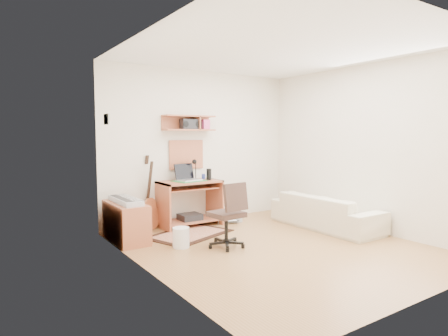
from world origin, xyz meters
TOP-DOWN VIEW (x-y plane):
  - floor at (0.00, 0.00)m, footprint 3.60×4.00m
  - ceiling at (0.00, 0.00)m, footprint 3.60×4.00m
  - back_wall at (0.00, 2.00)m, footprint 3.60×0.01m
  - left_wall at (-1.80, 0.00)m, footprint 0.01×4.00m
  - right_wall at (1.80, 0.00)m, footprint 0.01×4.00m
  - wall_shelf at (-0.30, 1.88)m, footprint 0.90×0.25m
  - cork_board at (-0.30, 1.98)m, footprint 0.64×0.03m
  - wall_photo at (-1.79, 1.50)m, footprint 0.02×0.20m
  - desk at (-0.38, 1.73)m, footprint 1.00×0.55m
  - laptop at (-0.40, 1.71)m, footprint 0.44×0.44m
  - speaker at (-0.04, 1.68)m, footprint 0.08×0.08m
  - desk_lamp at (-0.18, 1.87)m, footprint 0.11×0.11m
  - pencil_cup at (-0.05, 1.83)m, footprint 0.06×0.06m
  - boombox at (-0.28, 1.87)m, footprint 0.33×0.15m
  - rug at (-0.66, 1.23)m, footprint 1.42×1.17m
  - task_chair at (-0.56, 0.38)m, footprint 0.50×0.50m
  - cabinet at (-1.58, 1.41)m, footprint 0.40×0.90m
  - music_keyboard at (-1.58, 1.41)m, footprint 0.25×0.79m
  - guitar at (-1.01, 1.86)m, footprint 0.37×0.30m
  - waste_basket at (-1.07, 0.71)m, footprint 0.28×0.28m
  - printer at (0.34, 1.66)m, footprint 0.51×0.45m
  - sofa at (1.38, 0.38)m, footprint 0.54×1.85m

SIDE VIEW (x-z plane):
  - floor at x=0.00m, z-range -0.01..0.00m
  - rug at x=-0.66m, z-range 0.00..0.02m
  - printer at x=0.34m, z-range 0.00..0.17m
  - waste_basket at x=-1.07m, z-range 0.00..0.27m
  - cabinet at x=-1.58m, z-range 0.00..0.55m
  - sofa at x=1.38m, z-range 0.00..0.72m
  - desk at x=-0.38m, z-range 0.00..0.75m
  - task_chair at x=-0.56m, z-range 0.00..0.89m
  - music_keyboard at x=-1.58m, z-range 0.55..0.62m
  - guitar at x=-1.01m, z-range 0.00..1.19m
  - pencil_cup at x=-0.05m, z-range 0.75..0.84m
  - speaker at x=-0.04m, z-range 0.75..0.94m
  - laptop at x=-0.40m, z-range 0.75..1.04m
  - desk_lamp at x=-0.18m, z-range 0.75..1.09m
  - cork_board at x=-0.30m, z-range 0.92..1.42m
  - back_wall at x=0.00m, z-range 0.00..2.60m
  - left_wall at x=-1.80m, z-range 0.00..2.60m
  - right_wall at x=1.80m, z-range 0.00..2.60m
  - boombox at x=-0.28m, z-range 1.60..1.76m
  - wall_shelf at x=-0.30m, z-range 1.57..1.83m
  - wall_photo at x=-1.79m, z-range 1.65..1.79m
  - ceiling at x=0.00m, z-range 2.60..2.61m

